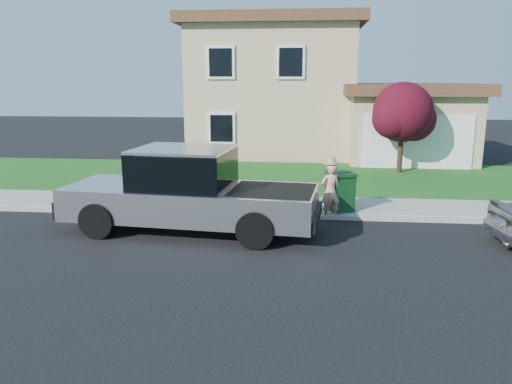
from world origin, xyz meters
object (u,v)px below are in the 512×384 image
at_px(pickup_truck, 190,193).
at_px(ornamental_tree, 403,115).
at_px(trash_bin, 340,191).
at_px(woman, 330,190).

xyz_separation_m(pickup_truck, ornamental_tree, (6.85, 8.54, 1.43)).
height_order(pickup_truck, trash_bin, pickup_truck).
distance_m(pickup_truck, trash_bin, 4.41).
xyz_separation_m(pickup_truck, trash_bin, (3.96, 1.91, -0.30)).
bearing_deg(woman, trash_bin, -144.85).
relative_size(pickup_truck, trash_bin, 6.09).
distance_m(woman, trash_bin, 0.59).
relative_size(woman, trash_bin, 1.59).
distance_m(pickup_truck, ornamental_tree, 11.04).
height_order(pickup_truck, woman, pickup_truck).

